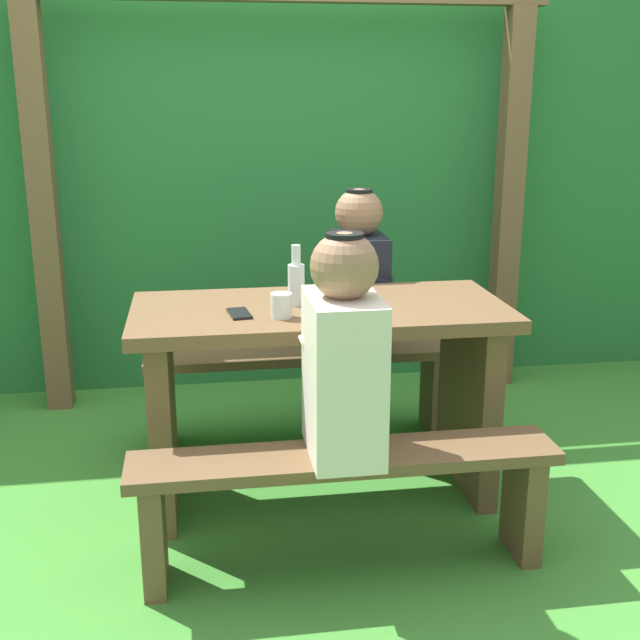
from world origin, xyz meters
The scene contains 13 objects.
ground_plane centered at (0.00, 0.00, 0.00)m, with size 12.00×12.00×0.00m, color #3E8930.
hedge_backdrop centered at (0.00, 1.71, 1.11)m, with size 6.40×0.78×2.23m, color #276F34.
pergola_post_left centered at (-1.16, 1.11, 0.97)m, with size 0.12×0.12×1.94m, color brown.
pergola_post_right centered at (1.16, 1.11, 0.97)m, with size 0.12×0.12×1.94m, color brown.
picnic_table centered at (0.00, 0.00, 0.52)m, with size 1.40×0.64×0.77m.
bench_near centered at (0.00, -0.53, 0.31)m, with size 1.40×0.24×0.42m.
bench_far centered at (0.00, 0.53, 0.31)m, with size 1.40×0.24×0.42m.
person_white_shirt centered at (-0.01, -0.53, 0.75)m, with size 0.25×0.35×0.72m.
person_black_coat centered at (0.25, 0.53, 0.75)m, with size 0.25×0.35×0.72m.
drinking_glass centered at (-0.16, -0.14, 0.82)m, with size 0.08×0.08×0.09m, color silver.
bottle_left centered at (0.03, -0.01, 0.87)m, with size 0.06×0.06×0.24m.
bottle_right centered at (-0.09, 0.03, 0.86)m, with size 0.06×0.06×0.23m.
cell_phone centered at (-0.31, -0.08, 0.78)m, with size 0.07×0.14×0.01m, color black.
Camera 1 is at (-0.44, -2.86, 1.55)m, focal length 45.06 mm.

